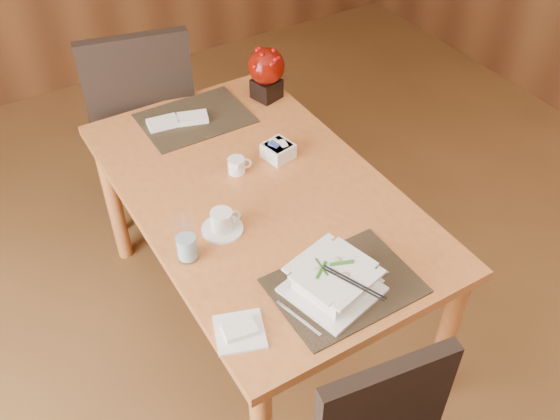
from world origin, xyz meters
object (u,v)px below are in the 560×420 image
dining_table (259,209)px  far_chair (142,114)px  soup_setting (333,281)px  bread_plate (240,332)px  berry_decor (266,71)px  coffee_cup (222,223)px  creamer_jug (236,165)px  sugar_caddy (278,151)px  water_glass (186,239)px

dining_table → far_chair: (-0.12, 0.92, -0.05)m
soup_setting → bread_plate: bearing=163.8°
berry_decor → coffee_cup: bearing=-130.4°
soup_setting → far_chair: far_chair is taller
creamer_jug → far_chair: far_chair is taller
creamer_jug → sugar_caddy: (0.18, -0.00, 0.00)m
creamer_jug → far_chair: size_ratio=0.08×
berry_decor → bread_plate: bearing=-123.7°
soup_setting → bread_plate: soup_setting is taller
dining_table → berry_decor: bearing=57.1°
soup_setting → water_glass: bearing=117.0°
creamer_jug → coffee_cup: bearing=-109.6°
creamer_jug → sugar_caddy: bearing=16.5°
creamer_jug → bread_plate: creamer_jug is taller
coffee_cup → water_glass: size_ratio=0.86×
soup_setting → coffee_cup: size_ratio=2.12×
dining_table → water_glass: water_glass is taller
coffee_cup → sugar_caddy: coffee_cup is taller
coffee_cup → dining_table: bearing=29.8°
soup_setting → bread_plate: size_ratio=2.12×
coffee_cup → creamer_jug: size_ratio=1.70×
berry_decor → creamer_jug: bearing=-132.4°
soup_setting → sugar_caddy: (0.21, 0.68, -0.02)m
berry_decor → bread_plate: (-0.72, -1.08, -0.13)m
water_glass → bread_plate: water_glass is taller
sugar_caddy → coffee_cup: bearing=-145.9°
far_chair → coffee_cup: bearing=97.5°
soup_setting → berry_decor: 1.16m
bread_plate → sugar_caddy: bearing=51.4°
far_chair → water_glass: bearing=89.9°
dining_table → water_glass: size_ratio=8.92×
water_glass → sugar_caddy: bearing=30.4°
creamer_jug → soup_setting: bearing=-75.1°
sugar_caddy → far_chair: bearing=109.8°
soup_setting → sugar_caddy: bearing=58.5°
sugar_caddy → creamer_jug: bearing=179.2°
dining_table → coffee_cup: 0.28m
bread_plate → soup_setting: bearing=-1.9°
dining_table → water_glass: (-0.37, -0.18, 0.18)m
creamer_jug → berry_decor: size_ratio=0.36×
coffee_cup → berry_decor: bearing=49.6°
berry_decor → far_chair: bearing=140.4°
water_glass → bread_plate: bearing=-90.0°
far_chair → sugar_caddy: bearing=122.5°
dining_table → far_chair: 0.93m
water_glass → sugar_caddy: 0.62m
dining_table → bread_plate: size_ratio=10.30×
soup_setting → water_glass: water_glass is taller
dining_table → soup_setting: bearing=-94.9°
dining_table → sugar_caddy: bearing=39.0°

